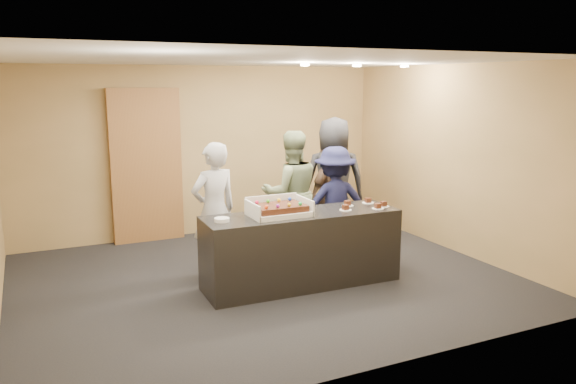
{
  "coord_description": "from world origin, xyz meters",
  "views": [
    {
      "loc": [
        -2.61,
        -6.23,
        2.45
      ],
      "look_at": [
        0.32,
        0.0,
        1.09
      ],
      "focal_mm": 35.0,
      "sensor_mm": 36.0,
      "label": 1
    }
  ],
  "objects_px": {
    "serving_counter": "(302,249)",
    "sheet_cake": "(279,207)",
    "cake_box": "(278,211)",
    "plate_stack": "(222,220)",
    "person_server_grey": "(214,210)",
    "person_navy_man": "(335,204)",
    "storage_cabinet": "(146,166)",
    "person_sage_man": "(291,193)",
    "person_dark_suit": "(334,181)",
    "person_brown_extra": "(329,195)"
  },
  "relations": [
    {
      "from": "person_dark_suit",
      "to": "person_sage_man",
      "type": "bearing_deg",
      "value": 32.95
    },
    {
      "from": "person_navy_man",
      "to": "person_brown_extra",
      "type": "xyz_separation_m",
      "value": [
        0.3,
        0.7,
        -0.03
      ]
    },
    {
      "from": "serving_counter",
      "to": "storage_cabinet",
      "type": "relative_size",
      "value": 1.02
    },
    {
      "from": "plate_stack",
      "to": "person_brown_extra",
      "type": "xyz_separation_m",
      "value": [
        2.17,
        1.4,
        -0.16
      ]
    },
    {
      "from": "person_brown_extra",
      "to": "person_dark_suit",
      "type": "distance_m",
      "value": 0.22
    },
    {
      "from": "serving_counter",
      "to": "sheet_cake",
      "type": "bearing_deg",
      "value": -178.55
    },
    {
      "from": "person_server_grey",
      "to": "cake_box",
      "type": "bearing_deg",
      "value": 114.48
    },
    {
      "from": "sheet_cake",
      "to": "plate_stack",
      "type": "distance_m",
      "value": 0.71
    },
    {
      "from": "cake_box",
      "to": "person_server_grey",
      "type": "bearing_deg",
      "value": 127.46
    },
    {
      "from": "serving_counter",
      "to": "sheet_cake",
      "type": "distance_m",
      "value": 0.62
    },
    {
      "from": "serving_counter",
      "to": "sheet_cake",
      "type": "height_order",
      "value": "sheet_cake"
    },
    {
      "from": "cake_box",
      "to": "person_dark_suit",
      "type": "height_order",
      "value": "person_dark_suit"
    },
    {
      "from": "person_server_grey",
      "to": "person_brown_extra",
      "type": "xyz_separation_m",
      "value": [
        2.02,
        0.66,
        -0.1
      ]
    },
    {
      "from": "plate_stack",
      "to": "person_dark_suit",
      "type": "bearing_deg",
      "value": 31.9
    },
    {
      "from": "person_navy_man",
      "to": "serving_counter",
      "type": "bearing_deg",
      "value": 50.74
    },
    {
      "from": "person_brown_extra",
      "to": "serving_counter",
      "type": "bearing_deg",
      "value": 24.93
    },
    {
      "from": "plate_stack",
      "to": "sheet_cake",
      "type": "bearing_deg",
      "value": -0.63
    },
    {
      "from": "serving_counter",
      "to": "cake_box",
      "type": "relative_size",
      "value": 3.45
    },
    {
      "from": "storage_cabinet",
      "to": "person_sage_man",
      "type": "xyz_separation_m",
      "value": [
        1.73,
        -1.54,
        -0.29
      ]
    },
    {
      "from": "storage_cabinet",
      "to": "plate_stack",
      "type": "height_order",
      "value": "storage_cabinet"
    },
    {
      "from": "person_server_grey",
      "to": "person_brown_extra",
      "type": "height_order",
      "value": "person_server_grey"
    },
    {
      "from": "sheet_cake",
      "to": "person_brown_extra",
      "type": "height_order",
      "value": "person_brown_extra"
    },
    {
      "from": "person_server_grey",
      "to": "person_dark_suit",
      "type": "distance_m",
      "value": 2.2
    },
    {
      "from": "storage_cabinet",
      "to": "person_navy_man",
      "type": "distance_m",
      "value": 3.01
    },
    {
      "from": "sheet_cake",
      "to": "person_dark_suit",
      "type": "bearing_deg",
      "value": 42.38
    },
    {
      "from": "serving_counter",
      "to": "person_navy_man",
      "type": "relative_size",
      "value": 1.51
    },
    {
      "from": "cake_box",
      "to": "plate_stack",
      "type": "xyz_separation_m",
      "value": [
        -0.71,
        -0.02,
        -0.03
      ]
    },
    {
      "from": "sheet_cake",
      "to": "plate_stack",
      "type": "height_order",
      "value": "sheet_cake"
    },
    {
      "from": "serving_counter",
      "to": "plate_stack",
      "type": "height_order",
      "value": "plate_stack"
    },
    {
      "from": "cake_box",
      "to": "person_brown_extra",
      "type": "xyz_separation_m",
      "value": [
        1.46,
        1.38,
        -0.18
      ]
    },
    {
      "from": "storage_cabinet",
      "to": "person_sage_man",
      "type": "bearing_deg",
      "value": -41.65
    },
    {
      "from": "plate_stack",
      "to": "person_dark_suit",
      "type": "height_order",
      "value": "person_dark_suit"
    },
    {
      "from": "serving_counter",
      "to": "person_sage_man",
      "type": "height_order",
      "value": "person_sage_man"
    },
    {
      "from": "person_server_grey",
      "to": "person_sage_man",
      "type": "xyz_separation_m",
      "value": [
        1.3,
        0.49,
        0.03
      ]
    },
    {
      "from": "cake_box",
      "to": "plate_stack",
      "type": "bearing_deg",
      "value": -178.55
    },
    {
      "from": "cake_box",
      "to": "plate_stack",
      "type": "height_order",
      "value": "cake_box"
    },
    {
      "from": "person_navy_man",
      "to": "plate_stack",
      "type": "bearing_deg",
      "value": 31.91
    },
    {
      "from": "person_server_grey",
      "to": "person_sage_man",
      "type": "height_order",
      "value": "person_sage_man"
    },
    {
      "from": "person_server_grey",
      "to": "person_navy_man",
      "type": "xyz_separation_m",
      "value": [
        1.72,
        -0.04,
        -0.07
      ]
    },
    {
      "from": "person_sage_man",
      "to": "person_dark_suit",
      "type": "xyz_separation_m",
      "value": [
        0.79,
        0.17,
        0.08
      ]
    },
    {
      "from": "cake_box",
      "to": "person_sage_man",
      "type": "xyz_separation_m",
      "value": [
        0.75,
        1.21,
        -0.06
      ]
    },
    {
      "from": "person_sage_man",
      "to": "person_brown_extra",
      "type": "xyz_separation_m",
      "value": [
        0.71,
        0.17,
        -0.12
      ]
    },
    {
      "from": "cake_box",
      "to": "sheet_cake",
      "type": "bearing_deg",
      "value": -90.94
    },
    {
      "from": "person_sage_man",
      "to": "person_dark_suit",
      "type": "distance_m",
      "value": 0.81
    },
    {
      "from": "storage_cabinet",
      "to": "person_dark_suit",
      "type": "relative_size",
      "value": 1.22
    },
    {
      "from": "serving_counter",
      "to": "storage_cabinet",
      "type": "distance_m",
      "value": 3.15
    },
    {
      "from": "person_dark_suit",
      "to": "person_server_grey",
      "type": "bearing_deg",
      "value": 38.29
    },
    {
      "from": "storage_cabinet",
      "to": "sheet_cake",
      "type": "distance_m",
      "value": 2.96
    },
    {
      "from": "plate_stack",
      "to": "person_navy_man",
      "type": "bearing_deg",
      "value": 20.61
    },
    {
      "from": "plate_stack",
      "to": "person_sage_man",
      "type": "bearing_deg",
      "value": 40.26
    }
  ]
}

